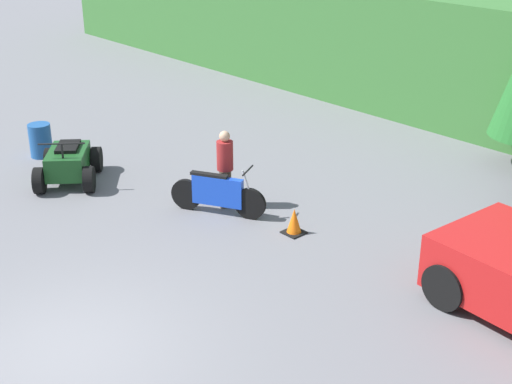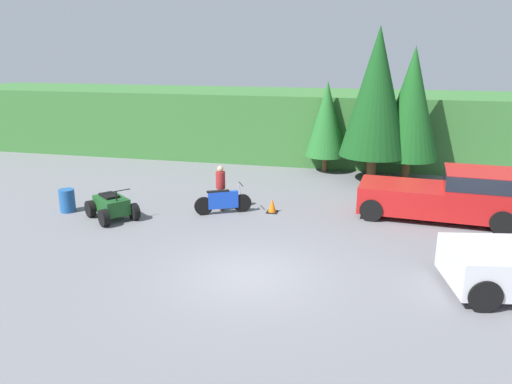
{
  "view_description": "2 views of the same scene",
  "coord_description": "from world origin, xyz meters",
  "views": [
    {
      "loc": [
        8.7,
        -3.92,
        6.68
      ],
      "look_at": [
        -0.96,
        4.88,
        0.95
      ],
      "focal_mm": 50.0,
      "sensor_mm": 36.0,
      "label": 1
    },
    {
      "loc": [
        3.15,
        -12.24,
        6.07
      ],
      "look_at": [
        -0.96,
        4.88,
        0.95
      ],
      "focal_mm": 35.0,
      "sensor_mm": 36.0,
      "label": 2
    }
  ],
  "objects": [
    {
      "name": "ground_plane",
      "position": [
        0.0,
        0.0,
        0.0
      ],
      "size": [
        80.0,
        80.0,
        0.0
      ],
      "primitive_type": "plane",
      "color": "slate"
    },
    {
      "name": "rider_person",
      "position": [
        -2.47,
        5.34,
        0.95
      ],
      "size": [
        0.48,
        0.48,
        1.76
      ],
      "rotation": [
        0.0,
        0.0,
        0.42
      ],
      "color": "brown",
      "rests_on": "ground_plane"
    },
    {
      "name": "quad_atv",
      "position": [
        -6.07,
        3.46,
        0.46
      ],
      "size": [
        2.36,
        2.26,
        1.17
      ],
      "rotation": [
        0.0,
        0.0,
        -0.67
      ],
      "color": "black",
      "rests_on": "ground_plane"
    },
    {
      "name": "steel_barrel",
      "position": [
        -8.12,
        3.77,
        0.44
      ],
      "size": [
        0.58,
        0.58,
        0.88
      ],
      "color": "#1E5193",
      "rests_on": "ground_plane"
    },
    {
      "name": "dirt_bike",
      "position": [
        -2.25,
        4.94,
        0.47
      ],
      "size": [
        1.98,
        1.16,
        1.13
      ],
      "rotation": [
        0.0,
        0.0,
        0.49
      ],
      "color": "black",
      "rests_on": "ground_plane"
    },
    {
      "name": "traffic_cone",
      "position": [
        -0.48,
        5.5,
        0.25
      ],
      "size": [
        0.42,
        0.42,
        0.55
      ],
      "color": "black",
      "rests_on": "ground_plane"
    }
  ]
}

